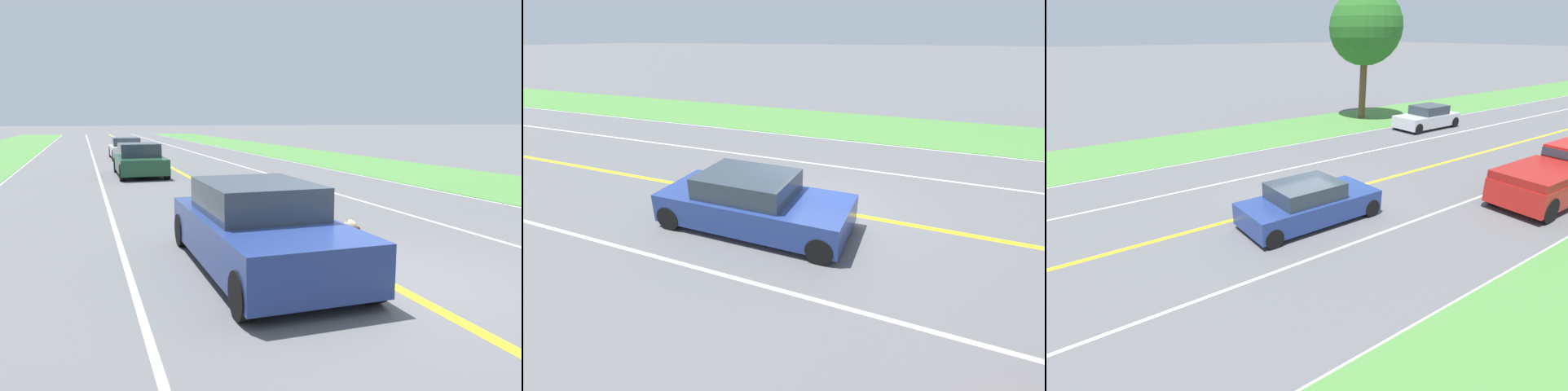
% 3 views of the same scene
% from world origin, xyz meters
% --- Properties ---
extents(ground_plane, '(400.00, 400.00, 0.00)m').
position_xyz_m(ground_plane, '(0.00, 0.00, 0.00)').
color(ground_plane, '#5B5B5E').
extents(centre_divider_line, '(0.18, 160.00, 0.01)m').
position_xyz_m(centre_divider_line, '(0.00, 0.00, 0.00)').
color(centre_divider_line, yellow).
rests_on(centre_divider_line, ground).
extents(lane_edge_line_left, '(0.14, 160.00, 0.01)m').
position_xyz_m(lane_edge_line_left, '(-7.00, 0.00, 0.00)').
color(lane_edge_line_left, white).
rests_on(lane_edge_line_left, ground).
extents(lane_dash_same_dir, '(0.10, 160.00, 0.01)m').
position_xyz_m(lane_dash_same_dir, '(3.50, 0.00, 0.00)').
color(lane_dash_same_dir, white).
rests_on(lane_dash_same_dir, ground).
extents(lane_dash_oncoming, '(0.10, 160.00, 0.01)m').
position_xyz_m(lane_dash_oncoming, '(-3.50, 0.00, 0.00)').
color(lane_dash_oncoming, white).
rests_on(lane_dash_oncoming, ground).
extents(grass_verge_left, '(6.00, 160.00, 0.03)m').
position_xyz_m(grass_verge_left, '(-10.00, 0.00, 0.01)').
color(grass_verge_left, '#4C843D').
rests_on(grass_verge_left, ground).
extents(ego_car, '(1.94, 4.57, 1.37)m').
position_xyz_m(ego_car, '(1.51, -1.18, 0.64)').
color(ego_car, navy).
rests_on(ego_car, ground).
extents(dog, '(0.46, 1.07, 0.80)m').
position_xyz_m(dog, '(0.24, -1.02, 0.50)').
color(dog, '#D1B784').
rests_on(dog, ground).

